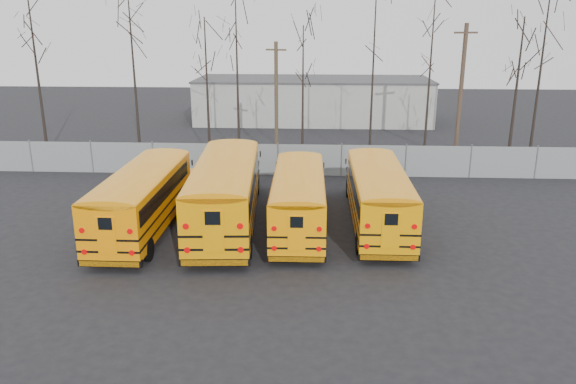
# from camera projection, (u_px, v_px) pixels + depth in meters

# --- Properties ---
(ground) EXTENTS (120.00, 120.00, 0.00)m
(ground) POSITION_uv_depth(u_px,v_px,m) (259.00, 248.00, 24.26)
(ground) COLOR black
(ground) RESTS_ON ground
(fence) EXTENTS (40.00, 0.04, 2.00)m
(fence) POSITION_uv_depth(u_px,v_px,m) (278.00, 160.00, 35.43)
(fence) COLOR gray
(fence) RESTS_ON ground
(distant_building) EXTENTS (22.00, 8.00, 4.00)m
(distant_building) POSITION_uv_depth(u_px,v_px,m) (313.00, 101.00, 54.13)
(distant_building) COLOR #A1A19C
(distant_building) RESTS_ON ground
(bus_a) EXTENTS (2.50, 10.83, 3.03)m
(bus_a) POSITION_uv_depth(u_px,v_px,m) (144.00, 194.00, 25.80)
(bus_a) COLOR black
(bus_a) RESTS_ON ground
(bus_b) EXTENTS (3.54, 12.07, 3.33)m
(bus_b) POSITION_uv_depth(u_px,v_px,m) (226.00, 187.00, 26.23)
(bus_b) COLOR black
(bus_b) RESTS_ON ground
(bus_c) EXTENTS (2.51, 10.25, 2.86)m
(bus_c) POSITION_uv_depth(u_px,v_px,m) (299.00, 195.00, 26.04)
(bus_c) COLOR black
(bus_c) RESTS_ON ground
(bus_d) EXTENTS (2.48, 10.58, 2.95)m
(bus_d) POSITION_uv_depth(u_px,v_px,m) (378.00, 192.00, 26.29)
(bus_d) COLOR black
(bus_d) RESTS_ON ground
(utility_pole_left) EXTENTS (1.41, 0.52, 8.09)m
(utility_pole_left) POSITION_uv_depth(u_px,v_px,m) (276.00, 101.00, 38.22)
(utility_pole_left) COLOR #463928
(utility_pole_left) RESTS_ON ground
(utility_pole_right) EXTENTS (1.63, 0.48, 9.26)m
(utility_pole_right) POSITION_uv_depth(u_px,v_px,m) (461.00, 92.00, 38.29)
(utility_pole_right) COLOR #463427
(utility_pole_right) RESTS_ON ground
(tree_0) EXTENTS (0.26, 0.26, 11.24)m
(tree_0) POSITION_uv_depth(u_px,v_px,m) (38.00, 77.00, 39.48)
(tree_0) COLOR black
(tree_0) RESTS_ON ground
(tree_1) EXTENTS (0.26, 0.26, 11.21)m
(tree_1) POSITION_uv_depth(u_px,v_px,m) (134.00, 77.00, 39.19)
(tree_1) COLOR black
(tree_1) RESTS_ON ground
(tree_2) EXTENTS (0.26, 0.26, 9.66)m
(tree_2) POSITION_uv_depth(u_px,v_px,m) (207.00, 89.00, 39.37)
(tree_2) COLOR black
(tree_2) RESTS_ON ground
(tree_3) EXTENTS (0.26, 0.26, 11.03)m
(tree_3) POSITION_uv_depth(u_px,v_px,m) (237.00, 79.00, 39.28)
(tree_3) COLOR black
(tree_3) RESTS_ON ground
(tree_4) EXTENTS (0.26, 0.26, 9.13)m
(tree_4) POSITION_uv_depth(u_px,v_px,m) (303.00, 98.00, 36.84)
(tree_4) COLOR black
(tree_4) RESTS_ON ground
(tree_5) EXTENTS (0.26, 0.26, 11.90)m
(tree_5) POSITION_uv_depth(u_px,v_px,m) (373.00, 76.00, 36.68)
(tree_5) COLOR black
(tree_5) RESTS_ON ground
(tree_6) EXTENTS (0.26, 0.26, 10.82)m
(tree_6) POSITION_uv_depth(u_px,v_px,m) (429.00, 87.00, 35.28)
(tree_6) COLOR black
(tree_6) RESTS_ON ground
(tree_7) EXTENTS (0.26, 0.26, 9.66)m
(tree_7) POSITION_uv_depth(u_px,v_px,m) (516.00, 95.00, 35.96)
(tree_7) COLOR black
(tree_7) RESTS_ON ground
(tree_8) EXTENTS (0.26, 0.26, 11.42)m
(tree_8) POSITION_uv_depth(u_px,v_px,m) (539.00, 79.00, 36.91)
(tree_8) COLOR black
(tree_8) RESTS_ON ground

